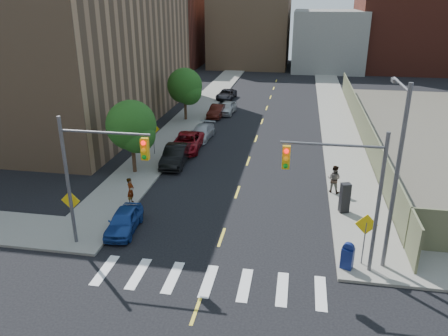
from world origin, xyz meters
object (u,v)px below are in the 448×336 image
at_px(parked_car_white, 227,108).
at_px(parked_car_grey, 226,94).
at_px(payphone, 345,198).
at_px(parked_car_maroon, 217,111).
at_px(pedestrian_east, 334,179).
at_px(parked_car_blue, 124,221).
at_px(parked_car_red, 187,142).
at_px(parked_car_silver, 202,132).
at_px(pedestrian_west, 131,191).
at_px(parked_car_black, 176,155).
at_px(mailbox, 348,256).

xyz_separation_m(parked_car_white, parked_car_grey, (-1.30, 7.25, -0.08)).
bearing_deg(payphone, parked_car_maroon, 102.87).
xyz_separation_m(parked_car_maroon, pedestrian_east, (11.34, -18.25, 0.43)).
bearing_deg(parked_car_blue, parked_car_maroon, 84.64).
distance_m(parked_car_red, parked_car_silver, 3.29).
height_order(parked_car_white, pedestrian_west, pedestrian_west).
bearing_deg(pedestrian_west, parked_car_black, -6.34).
xyz_separation_m(parked_car_red, parked_car_maroon, (0.44, 11.24, -0.05)).
xyz_separation_m(parked_car_red, pedestrian_east, (11.78, -7.00, 0.38)).
height_order(parked_car_blue, parked_car_white, parked_car_white).
distance_m(parked_car_red, parked_car_white, 12.92).
distance_m(parked_car_white, pedestrian_west, 23.83).
relative_size(parked_car_blue, parked_car_grey, 0.84).
xyz_separation_m(parked_car_blue, parked_car_white, (1.30, 26.88, 0.06)).
bearing_deg(pedestrian_west, parked_car_blue, -165.89).
bearing_deg(parked_car_grey, parked_car_maroon, -83.44).
bearing_deg(parked_car_grey, parked_car_red, -86.36).
xyz_separation_m(parked_car_maroon, payphone, (11.80, -21.07, 0.42)).
xyz_separation_m(parked_car_maroon, parked_car_grey, (-0.46, 8.85, -0.04)).
relative_size(parked_car_red, pedestrian_west, 3.02).
height_order(parked_car_grey, payphone, payphone).
height_order(mailbox, pedestrian_west, pedestrian_west).
relative_size(parked_car_black, mailbox, 3.42).
height_order(parked_car_silver, pedestrian_east, pedestrian_east).
distance_m(parked_car_grey, mailbox, 37.84).
xyz_separation_m(parked_car_blue, parked_car_black, (0.00, 10.51, 0.14)).
height_order(parked_car_blue, parked_car_maroon, parked_car_maroon).
height_order(parked_car_maroon, parked_car_grey, parked_car_maroon).
xyz_separation_m(parked_car_blue, parked_car_grey, (0.00, 34.13, -0.02)).
bearing_deg(parked_car_silver, payphone, -44.05).
distance_m(parked_car_maroon, parked_car_grey, 8.87).
distance_m(parked_car_black, parked_car_red, 3.52).
bearing_deg(parked_car_white, parked_car_silver, -90.15).
bearing_deg(parked_car_blue, parked_car_red, 85.59).
height_order(parked_car_black, parked_car_grey, parked_car_black).
height_order(parked_car_red, payphone, payphone).
relative_size(parked_car_maroon, parked_car_grey, 0.90).
relative_size(parked_car_red, parked_car_silver, 1.17).
bearing_deg(parked_car_maroon, parked_car_white, 65.75).
distance_m(mailbox, payphone, 6.00).
distance_m(parked_car_black, mailbox, 17.14).
xyz_separation_m(parked_car_white, pedestrian_west, (-2.10, -23.73, 0.31)).
height_order(parked_car_silver, pedestrian_west, pedestrian_west).
xyz_separation_m(parked_car_black, parked_car_white, (1.30, 16.37, -0.08)).
bearing_deg(parked_car_red, parked_car_silver, 78.36).
relative_size(parked_car_black, parked_car_silver, 1.07).
relative_size(parked_car_white, mailbox, 2.98).
relative_size(parked_car_white, pedestrian_east, 2.15).
bearing_deg(parked_car_grey, parked_car_black, -86.43).
bearing_deg(parked_car_black, parked_car_silver, 82.13).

